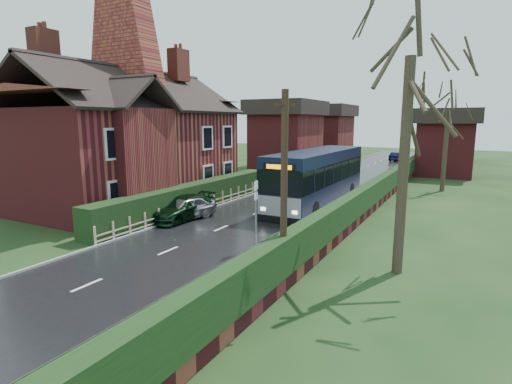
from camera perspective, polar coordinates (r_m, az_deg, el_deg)
The scene contains 18 objects.
ground at distance 18.61m, azimuth -8.42°, elevation -6.64°, with size 140.00×140.00×0.00m, color #2E4A1F.
road at distance 27.03m, azimuth 4.32°, elevation -1.27°, with size 6.00×100.00×0.02m, color black.
pavement at distance 25.63m, azimuth 13.04°, elevation -2.00°, with size 2.50×100.00×0.14m, color slate.
kerb_right at distance 25.96m, azimuth 10.49°, elevation -1.75°, with size 0.12×100.00×0.14m, color gray.
kerb_left at distance 28.38m, azimuth -1.31°, elevation -0.61°, with size 0.12×100.00×0.10m, color gray.
front_hedge at distance 24.59m, azimuth -8.82°, elevation -0.62°, with size 1.20×16.00×1.60m, color black.
picket_fence at distance 24.22m, azimuth -7.38°, elevation -1.60°, with size 0.10×16.00×0.90m, color tan, non-canonical shape.
right_wall_hedge at distance 25.10m, azimuth 16.53°, elevation -0.20°, with size 0.60×50.00×1.80m.
brick_house at distance 27.23m, azimuth -17.53°, elevation 7.64°, with size 9.30×14.60×10.30m.
bus at distance 25.82m, azimuth 8.72°, elevation 1.97°, with size 2.70×11.49×3.48m.
car_silver at distance 22.07m, azimuth -10.34°, elevation -2.31°, with size 1.52×3.77×1.28m, color silver.
car_green at distance 22.25m, azimuth -10.30°, elevation -2.23°, with size 1.79×4.40×1.28m, color black.
car_distant at distance 57.11m, azimuth 19.49°, elevation 4.78°, with size 1.26×3.60×1.19m, color #111133.
bus_stop_sign at distance 16.26m, azimuth -0.00°, elevation -1.87°, with size 0.18×0.45×2.97m.
telegraph_pole at distance 12.24m, azimuth 4.02°, elevation -0.11°, with size 0.39×0.77×6.25m.
tree_right_near at distance 14.68m, azimuth 21.38°, elevation 19.64°, with size 4.91×4.91×10.61m.
tree_right_far at distance 33.55m, azimuth 25.85°, elevation 11.23°, with size 4.55×4.55×8.78m.
tree_house_side at distance 33.41m, azimuth -13.01°, elevation 13.10°, with size 4.25×4.25×9.66m.
Camera 1 is at (10.74, -14.23, 5.33)m, focal length 28.00 mm.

